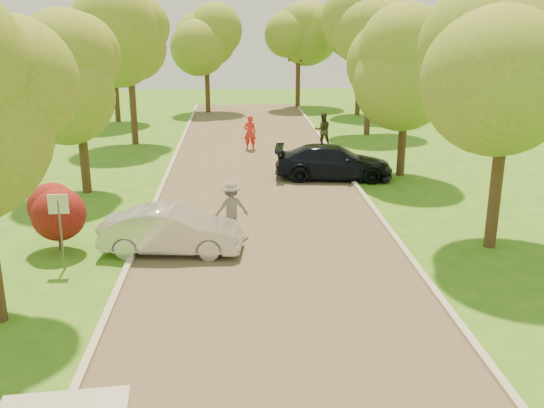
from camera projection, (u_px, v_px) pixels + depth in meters
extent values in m
plane|color=#2F731B|center=(282.00, 333.00, 13.49)|extent=(100.00, 100.00, 0.00)
cube|color=#4C4438|center=(264.00, 220.00, 21.13)|extent=(8.00, 60.00, 0.01)
cube|color=#B2AD9E|center=(147.00, 220.00, 20.88)|extent=(0.18, 60.00, 0.12)
cube|color=#B2AD9E|center=(379.00, 216.00, 21.35)|extent=(0.18, 60.00, 0.12)
cylinder|color=#59595E|center=(61.00, 235.00, 16.68)|extent=(0.06, 0.06, 2.00)
cube|color=white|center=(58.00, 204.00, 16.42)|extent=(0.55, 0.04, 0.55)
cylinder|color=#382619|center=(60.00, 239.00, 18.28)|extent=(0.12, 0.12, 0.70)
sphere|color=#590F0F|center=(58.00, 215.00, 18.06)|extent=(1.70, 1.70, 1.70)
cylinder|color=#382619|center=(84.00, 154.00, 24.09)|extent=(0.36, 0.36, 3.15)
sphere|color=olive|center=(77.00, 82.00, 23.26)|extent=(4.20, 4.20, 4.20)
sphere|color=olive|center=(92.00, 65.00, 23.11)|extent=(3.15, 3.15, 3.15)
cylinder|color=#382619|center=(133.00, 110.00, 33.56)|extent=(0.36, 0.36, 3.83)
sphere|color=olive|center=(129.00, 48.00, 32.58)|extent=(4.80, 4.80, 4.80)
sphere|color=olive|center=(142.00, 34.00, 32.42)|extent=(3.60, 3.60, 3.60)
cylinder|color=#382619|center=(496.00, 187.00, 18.10)|extent=(0.36, 0.36, 3.83)
sphere|color=olive|center=(509.00, 70.00, 17.11)|extent=(5.00, 5.00, 5.00)
sphere|color=olive|center=(538.00, 43.00, 16.93)|extent=(3.75, 3.75, 3.75)
cylinder|color=#382619|center=(402.00, 138.00, 26.74)|extent=(0.36, 0.36, 3.38)
sphere|color=olive|center=(407.00, 69.00, 25.86)|extent=(4.40, 4.40, 4.40)
sphere|color=olive|center=(423.00, 53.00, 25.71)|extent=(3.30, 3.30, 3.30)
cylinder|color=#382619|center=(368.00, 101.00, 36.22)|extent=(0.36, 0.36, 4.05)
sphere|color=olive|center=(371.00, 39.00, 35.18)|extent=(5.20, 5.20, 5.20)
sphere|color=olive|center=(385.00, 25.00, 35.00)|extent=(3.90, 3.90, 3.90)
cylinder|color=#382619|center=(116.00, 95.00, 41.09)|extent=(0.36, 0.36, 3.60)
sphere|color=olive|center=(113.00, 45.00, 40.13)|extent=(5.00, 5.00, 5.00)
sphere|color=olive|center=(123.00, 33.00, 39.96)|extent=(3.75, 3.75, 3.75)
cylinder|color=#382619|center=(358.00, 89.00, 43.95)|extent=(0.36, 0.36, 3.83)
sphere|color=olive|center=(360.00, 40.00, 42.96)|extent=(5.00, 5.00, 5.00)
sphere|color=olive|center=(371.00, 29.00, 42.78)|extent=(3.75, 3.75, 3.75)
cylinder|color=#382619|center=(208.00, 90.00, 45.29)|extent=(0.36, 0.36, 3.38)
sphere|color=olive|center=(206.00, 47.00, 44.38)|extent=(4.80, 4.80, 4.80)
sphere|color=olive|center=(216.00, 36.00, 44.21)|extent=(3.60, 3.60, 3.60)
cylinder|color=#382619|center=(298.00, 85.00, 47.57)|extent=(0.36, 0.36, 3.60)
sphere|color=olive|center=(298.00, 41.00, 46.61)|extent=(5.00, 5.00, 5.00)
sphere|color=olive|center=(308.00, 31.00, 46.44)|extent=(3.75, 3.75, 3.75)
imported|color=silver|center=(172.00, 231.00, 17.99)|extent=(4.30, 1.88, 1.38)
imported|color=black|center=(334.00, 162.00, 26.43)|extent=(5.31, 2.66, 1.48)
cube|color=black|center=(232.00, 234.00, 19.41)|extent=(0.46, 0.92, 0.02)
cylinder|color=#BFCC4C|center=(232.00, 233.00, 19.74)|extent=(0.05, 0.07, 0.07)
cylinder|color=#BFCC4C|center=(227.00, 233.00, 19.69)|extent=(0.05, 0.07, 0.07)
cylinder|color=#BFCC4C|center=(237.00, 239.00, 19.17)|extent=(0.05, 0.07, 0.07)
cylinder|color=#BFCC4C|center=(232.00, 239.00, 19.12)|extent=(0.05, 0.07, 0.07)
imported|color=slate|center=(231.00, 208.00, 19.16)|extent=(1.25, 0.91, 1.74)
imported|color=red|center=(250.00, 133.00, 32.30)|extent=(0.70, 0.48, 1.85)
imported|color=#2E2F1C|center=(323.00, 130.00, 33.04)|extent=(0.97, 0.78, 1.89)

